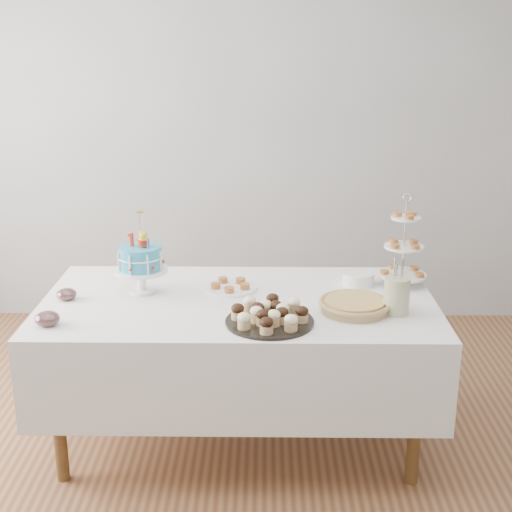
{
  "coord_description": "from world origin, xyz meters",
  "views": [
    {
      "loc": [
        0.13,
        -2.96,
        2.02
      ],
      "look_at": [
        0.09,
        0.3,
        0.99
      ],
      "focal_mm": 50.0,
      "sensor_mm": 36.0,
      "label": 1
    }
  ],
  "objects_px": {
    "plate_stack": "(358,278)",
    "utensil_pitcher": "(397,294)",
    "table": "(239,342)",
    "jam_bowl_a": "(47,319)",
    "jam_bowl_b": "(67,294)",
    "cupcake_tray": "(270,314)",
    "birthday_cake": "(141,271)",
    "pie": "(355,305)",
    "tiered_stand": "(404,247)",
    "pastry_plate": "(231,286)"
  },
  "relations": [
    {
      "from": "plate_stack",
      "to": "cupcake_tray",
      "type": "bearing_deg",
      "value": -131.46
    },
    {
      "from": "table",
      "to": "plate_stack",
      "type": "bearing_deg",
      "value": 20.81
    },
    {
      "from": "cupcake_tray",
      "to": "tiered_stand",
      "type": "height_order",
      "value": "tiered_stand"
    },
    {
      "from": "birthday_cake",
      "to": "cupcake_tray",
      "type": "relative_size",
      "value": 1.03
    },
    {
      "from": "plate_stack",
      "to": "jam_bowl_b",
      "type": "height_order",
      "value": "plate_stack"
    },
    {
      "from": "plate_stack",
      "to": "pie",
      "type": "bearing_deg",
      "value": -99.7
    },
    {
      "from": "utensil_pitcher",
      "to": "cupcake_tray",
      "type": "bearing_deg",
      "value": 172.16
    },
    {
      "from": "pie",
      "to": "jam_bowl_b",
      "type": "height_order",
      "value": "jam_bowl_b"
    },
    {
      "from": "table",
      "to": "plate_stack",
      "type": "relative_size",
      "value": 11.65
    },
    {
      "from": "jam_bowl_b",
      "to": "pie",
      "type": "bearing_deg",
      "value": -5.25
    },
    {
      "from": "plate_stack",
      "to": "utensil_pitcher",
      "type": "height_order",
      "value": "utensil_pitcher"
    },
    {
      "from": "plate_stack",
      "to": "pastry_plate",
      "type": "xyz_separation_m",
      "value": [
        -0.66,
        -0.09,
        -0.01
      ]
    },
    {
      "from": "jam_bowl_b",
      "to": "table",
      "type": "bearing_deg",
      "value": 0.63
    },
    {
      "from": "cupcake_tray",
      "to": "pie",
      "type": "height_order",
      "value": "cupcake_tray"
    },
    {
      "from": "birthday_cake",
      "to": "utensil_pitcher",
      "type": "height_order",
      "value": "birthday_cake"
    },
    {
      "from": "tiered_stand",
      "to": "pastry_plate",
      "type": "xyz_separation_m",
      "value": [
        -0.89,
        -0.09,
        -0.18
      ]
    },
    {
      "from": "birthday_cake",
      "to": "pastry_plate",
      "type": "height_order",
      "value": "birthday_cake"
    },
    {
      "from": "pastry_plate",
      "to": "jam_bowl_a",
      "type": "bearing_deg",
      "value": -149.12
    },
    {
      "from": "pie",
      "to": "tiered_stand",
      "type": "bearing_deg",
      "value": 51.97
    },
    {
      "from": "pie",
      "to": "jam_bowl_b",
      "type": "distance_m",
      "value": 1.4
    },
    {
      "from": "tiered_stand",
      "to": "plate_stack",
      "type": "distance_m",
      "value": 0.28
    },
    {
      "from": "pastry_plate",
      "to": "utensil_pitcher",
      "type": "xyz_separation_m",
      "value": [
        0.79,
        -0.31,
        0.08
      ]
    },
    {
      "from": "jam_bowl_a",
      "to": "jam_bowl_b",
      "type": "xyz_separation_m",
      "value": [
        -0.0,
        0.32,
        -0.0
      ]
    },
    {
      "from": "cupcake_tray",
      "to": "utensil_pitcher",
      "type": "relative_size",
      "value": 1.5
    },
    {
      "from": "jam_bowl_b",
      "to": "utensil_pitcher",
      "type": "bearing_deg",
      "value": -5.55
    },
    {
      "from": "cupcake_tray",
      "to": "jam_bowl_b",
      "type": "distance_m",
      "value": 1.03
    },
    {
      "from": "pie",
      "to": "utensil_pitcher",
      "type": "bearing_deg",
      "value": -7.76
    },
    {
      "from": "cupcake_tray",
      "to": "tiered_stand",
      "type": "relative_size",
      "value": 0.83
    },
    {
      "from": "pie",
      "to": "utensil_pitcher",
      "type": "height_order",
      "value": "utensil_pitcher"
    },
    {
      "from": "cupcake_tray",
      "to": "tiered_stand",
      "type": "xyz_separation_m",
      "value": [
        0.69,
        0.52,
        0.16
      ]
    },
    {
      "from": "tiered_stand",
      "to": "pastry_plate",
      "type": "relative_size",
      "value": 1.81
    },
    {
      "from": "tiered_stand",
      "to": "utensil_pitcher",
      "type": "bearing_deg",
      "value": -104.18
    },
    {
      "from": "table",
      "to": "birthday_cake",
      "type": "relative_size",
      "value": 4.66
    },
    {
      "from": "jam_bowl_a",
      "to": "table",
      "type": "bearing_deg",
      "value": 21.42
    },
    {
      "from": "table",
      "to": "pie",
      "type": "distance_m",
      "value": 0.62
    },
    {
      "from": "jam_bowl_a",
      "to": "jam_bowl_b",
      "type": "height_order",
      "value": "jam_bowl_a"
    },
    {
      "from": "pastry_plate",
      "to": "utensil_pitcher",
      "type": "relative_size",
      "value": 1.0
    },
    {
      "from": "table",
      "to": "jam_bowl_a",
      "type": "relative_size",
      "value": 17.26
    },
    {
      "from": "birthday_cake",
      "to": "utensil_pitcher",
      "type": "bearing_deg",
      "value": 5.97
    },
    {
      "from": "birthday_cake",
      "to": "tiered_stand",
      "type": "height_order",
      "value": "tiered_stand"
    },
    {
      "from": "cupcake_tray",
      "to": "plate_stack",
      "type": "height_order",
      "value": "cupcake_tray"
    },
    {
      "from": "table",
      "to": "tiered_stand",
      "type": "distance_m",
      "value": 0.97
    },
    {
      "from": "plate_stack",
      "to": "utensil_pitcher",
      "type": "xyz_separation_m",
      "value": [
        0.13,
        -0.4,
        0.06
      ]
    },
    {
      "from": "pie",
      "to": "tiered_stand",
      "type": "xyz_separation_m",
      "value": [
        0.29,
        0.37,
        0.17
      ]
    },
    {
      "from": "plate_stack",
      "to": "jam_bowl_b",
      "type": "bearing_deg",
      "value": -170.53
    },
    {
      "from": "table",
      "to": "birthday_cake",
      "type": "bearing_deg",
      "value": 168.84
    },
    {
      "from": "table",
      "to": "jam_bowl_b",
      "type": "xyz_separation_m",
      "value": [
        -0.84,
        -0.01,
        0.25
      ]
    },
    {
      "from": "birthday_cake",
      "to": "tiered_stand",
      "type": "relative_size",
      "value": 0.85
    },
    {
      "from": "cupcake_tray",
      "to": "pastry_plate",
      "type": "bearing_deg",
      "value": 114.22
    },
    {
      "from": "pie",
      "to": "jam_bowl_b",
      "type": "xyz_separation_m",
      "value": [
        -1.39,
        0.13,
        -0.0
      ]
    }
  ]
}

